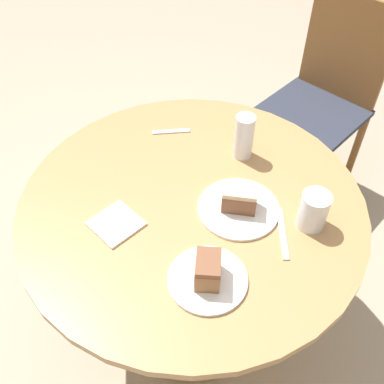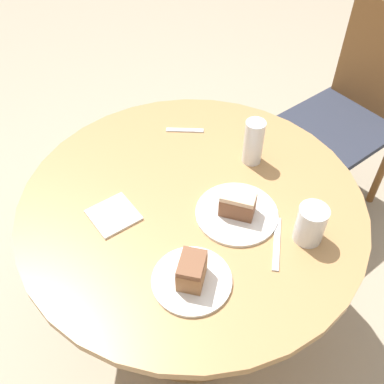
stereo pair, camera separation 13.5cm
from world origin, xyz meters
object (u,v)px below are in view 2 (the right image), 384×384
Objects in this scene: plate_near at (237,213)px; plate_far at (192,280)px; glass_lemonade at (310,226)px; chair at (347,115)px; cake_slice_near at (238,204)px; glass_water at (253,144)px; cake_slice_far at (192,271)px.

plate_near is 1.16× the size of plate_far.
plate_near is at bearing -150.41° from glass_lemonade.
plate_near is (0.27, -0.91, 0.21)m from chair.
glass_lemonade is at bearing 29.59° from cake_slice_near.
chair is at bearing 99.56° from glass_water.
cake_slice_far is at bearing -59.75° from glass_water.
plate_far is at bearing -66.85° from cake_slice_near.
plate_far is 1.95× the size of cake_slice_far.
plate_far is 0.36m from glass_lemonade.
cake_slice_near is at bearing -74.50° from chair.
glass_water reaches higher than plate_near.
chair is at bearing 108.13° from plate_far.
cake_slice_far is 0.92× the size of glass_lemonade.
plate_near is 0.04m from cake_slice_near.
glass_water reaches higher than cake_slice_near.
glass_water is at bearing 127.90° from cake_slice_near.
plate_near and plate_far have the same top height.
glass_lemonade is at bearing -15.08° from glass_water.
plate_far is at bearing -66.85° from plate_near.
cake_slice_far is at bearing -73.08° from chair.
glass_lemonade reaches higher than plate_near.
glass_lemonade is at bearing 77.18° from plate_far.
plate_near is 0.26m from glass_water.
chair is 4.44× the size of plate_far.
glass_water is (-0.15, 0.20, 0.02)m from cake_slice_near.
chair is 8.06× the size of cake_slice_near.
glass_water is at bearing 164.92° from glass_lemonade.
cake_slice_far is (0.38, -1.15, 0.25)m from chair.
plate_far is 0.27m from cake_slice_near.
cake_slice_near is 0.99× the size of glass_lemonade.
glass_water is (0.12, -0.71, 0.27)m from chair.
glass_water is (-0.34, 0.09, 0.02)m from glass_lemonade.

